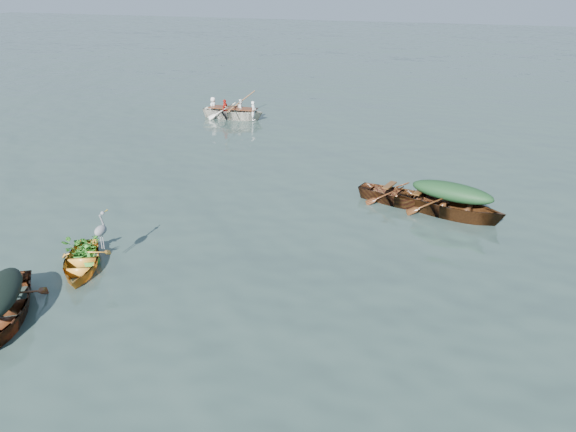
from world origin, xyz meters
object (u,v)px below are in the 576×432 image
(yellow_dinghy, at_px, (82,269))
(rowed_boat, at_px, (233,119))
(open_wooden_boat, at_px, (403,205))
(heron, at_px, (101,236))
(green_tarp_boat, at_px, (449,216))
(dark_covered_boat, at_px, (6,319))

(yellow_dinghy, distance_m, rowed_boat, 14.98)
(open_wooden_boat, relative_size, rowed_boat, 0.94)
(open_wooden_boat, distance_m, rowed_boat, 12.41)
(yellow_dinghy, height_order, heron, heron)
(yellow_dinghy, bearing_deg, rowed_boat, 71.90)
(rowed_boat, xyz_separation_m, heron, (2.70, -14.52, 0.82))
(open_wooden_boat, xyz_separation_m, heron, (-6.38, -6.06, 0.82))
(green_tarp_boat, distance_m, rowed_boat, 13.72)
(green_tarp_boat, relative_size, open_wooden_boat, 1.09)
(open_wooden_boat, height_order, rowed_boat, rowed_boat)
(yellow_dinghy, distance_m, heron, 0.99)
(yellow_dinghy, xyz_separation_m, rowed_boat, (-2.23, 14.81, 0.00))
(dark_covered_boat, distance_m, heron, 2.75)
(green_tarp_boat, distance_m, heron, 9.63)
(dark_covered_boat, relative_size, heron, 4.01)
(dark_covered_boat, distance_m, open_wooden_boat, 11.11)
(open_wooden_boat, bearing_deg, heron, 148.85)
(yellow_dinghy, distance_m, dark_covered_boat, 2.26)
(yellow_dinghy, distance_m, open_wooden_boat, 9.34)
(yellow_dinghy, bearing_deg, dark_covered_boat, -121.15)
(dark_covered_boat, height_order, green_tarp_boat, green_tarp_boat)
(yellow_dinghy, xyz_separation_m, heron, (0.47, 0.29, 0.82))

